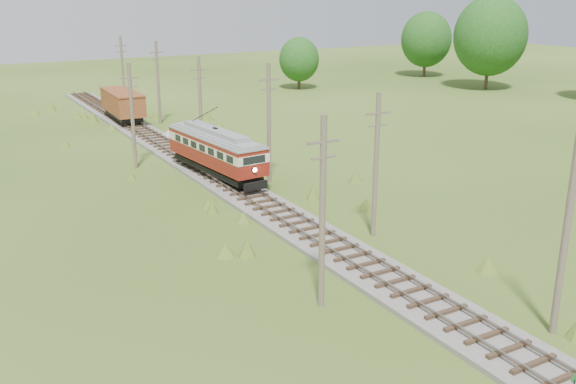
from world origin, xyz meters
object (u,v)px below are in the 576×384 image
switch_marker (574,384)px  gondola (123,104)px  streetcar (216,148)px  gravel_pile (178,131)px

switch_marker → gondola: 57.84m
switch_marker → streetcar: bearing=89.6°
switch_marker → gondola: size_ratio=0.12×
switch_marker → gondola: gondola is taller
switch_marker → gravel_pile: gravel_pile is taller
gondola → gravel_pile: size_ratio=2.41×
streetcar → gondola: 25.62m
gondola → switch_marker: bearing=-88.3°
streetcar → gondola: streetcar is taller
gravel_pile → streetcar: bearing=-99.7°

